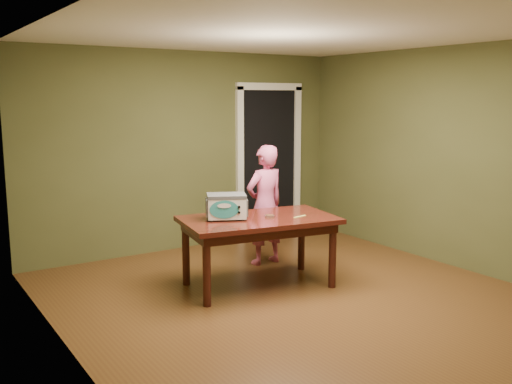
% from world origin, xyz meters
% --- Properties ---
extents(floor, '(5.00, 5.00, 0.00)m').
position_xyz_m(floor, '(0.00, 0.00, 0.00)').
color(floor, '#573618').
rests_on(floor, ground).
extents(room_shell, '(4.52, 5.02, 2.61)m').
position_xyz_m(room_shell, '(0.00, 0.00, 1.71)').
color(room_shell, '#4F522B').
rests_on(room_shell, ground).
extents(doorway, '(1.10, 0.66, 2.25)m').
position_xyz_m(doorway, '(1.30, 2.78, 1.06)').
color(doorway, black).
rests_on(doorway, ground).
extents(dining_table, '(1.73, 1.16, 0.75)m').
position_xyz_m(dining_table, '(-0.11, 0.62, 0.65)').
color(dining_table, '#37140C').
rests_on(dining_table, floor).
extents(toy_oven, '(0.49, 0.43, 0.26)m').
position_xyz_m(toy_oven, '(-0.43, 0.74, 0.89)').
color(toy_oven, '#4C4F54').
rests_on(toy_oven, dining_table).
extents(baking_pan, '(0.10, 0.10, 0.02)m').
position_xyz_m(baking_pan, '(0.00, 0.58, 0.76)').
color(baking_pan, silver).
rests_on(baking_pan, dining_table).
extents(spatula, '(0.18, 0.06, 0.01)m').
position_xyz_m(spatula, '(0.27, 0.41, 0.75)').
color(spatula, '#E3DD62').
rests_on(spatula, dining_table).
extents(child, '(0.55, 0.38, 1.45)m').
position_xyz_m(child, '(0.43, 1.29, 0.72)').
color(child, '#DB5A8F').
rests_on(child, floor).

